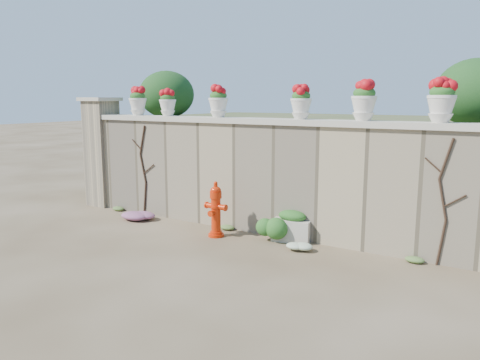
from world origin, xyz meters
The scene contains 20 objects.
ground centered at (0.00, 0.00, 0.00)m, with size 80.00×80.00×0.00m, color #4D3D26.
stone_wall centered at (0.00, 1.80, 1.00)m, with size 8.00×0.40×2.00m, color #978664.
wall_cap centered at (0.00, 1.80, 2.05)m, with size 8.10×0.52×0.10m, color #BEB5A1.
gate_pillar centered at (-4.15, 1.80, 1.26)m, with size 0.72×0.72×2.48m.
raised_fill centered at (0.00, 5.00, 1.00)m, with size 9.00×6.00×2.00m, color #384C23.
back_shrub_left centered at (-3.20, 3.00, 2.55)m, with size 1.30×1.30×1.10m, color #143814.
back_shrub_right centered at (3.40, 3.00, 2.55)m, with size 1.30×1.30×1.10m, color #143814.
vine_left centered at (-2.67, 1.58, 0.99)m, with size 0.60×0.04×1.91m.
vine_right centered at (3.23, 1.58, 0.99)m, with size 0.60×0.04×1.91m.
fire_hydrant centered at (-0.44, 1.05, 0.50)m, with size 0.42×0.30×1.00m.
planter_box centered at (0.83, 1.54, 0.25)m, with size 0.71×0.50×0.54m.
green_shrub centered at (0.54, 1.35, 0.28)m, with size 0.58×0.52×0.55m, color #1E5119.
magenta_clump centered at (-2.41, 1.16, 0.11)m, with size 0.80×0.53×0.21m, color #BA25A5.
white_flowers centered at (1.18, 1.05, 0.09)m, with size 0.51×0.41×0.18m, color white.
urn_pot_0 centered at (-2.98, 1.80, 2.39)m, with size 0.37×0.37×0.59m.
urn_pot_1 centered at (-2.15, 1.80, 2.37)m, with size 0.34×0.34×0.54m.
urn_pot_2 centered at (-0.89, 1.80, 2.39)m, with size 0.38×0.38×0.59m.
urn_pot_3 centered at (0.83, 1.80, 2.38)m, with size 0.36×0.36×0.57m.
urn_pot_4 centered at (1.92, 1.80, 2.41)m, with size 0.40×0.40×0.63m.
urn_pot_5 centered at (3.07, 1.80, 2.42)m, with size 0.41×0.41×0.64m.
Camera 1 is at (4.24, -5.62, 2.44)m, focal length 35.00 mm.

